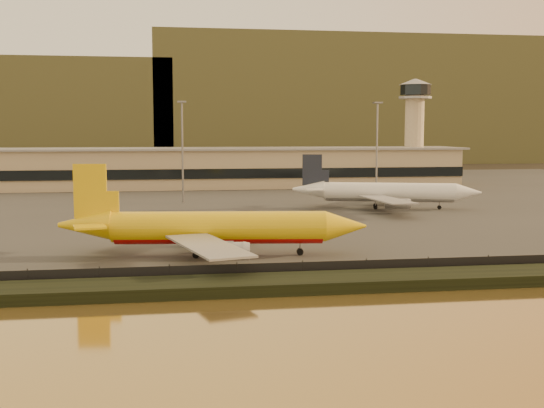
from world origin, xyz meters
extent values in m
plane|color=black|center=(0.00, 0.00, 0.00)|extent=(900.00, 900.00, 0.00)
cube|color=black|center=(0.00, -17.00, 0.70)|extent=(320.00, 7.00, 1.40)
cube|color=#2D2D2D|center=(0.00, 95.00, 0.10)|extent=(320.00, 220.00, 0.20)
cube|color=black|center=(0.00, -13.00, 1.30)|extent=(300.00, 0.05, 2.20)
cube|color=tan|center=(0.00, 125.00, 6.20)|extent=(160.00, 22.00, 12.00)
cube|color=black|center=(0.00, 113.80, 5.20)|extent=(160.00, 0.60, 3.00)
cube|color=gray|center=(0.00, 125.00, 12.50)|extent=(164.00, 24.00, 0.60)
cylinder|color=tan|center=(70.00, 131.00, 15.20)|extent=(6.40, 6.40, 30.00)
cylinder|color=black|center=(70.00, 131.00, 31.95)|extent=(10.40, 10.40, 3.50)
cone|color=gray|center=(70.00, 131.00, 34.70)|extent=(11.20, 11.20, 2.00)
cylinder|color=gray|center=(70.00, 131.00, 29.40)|extent=(11.20, 11.20, 0.80)
cylinder|color=slate|center=(-10.00, 80.00, 12.70)|extent=(0.50, 0.50, 25.00)
cube|color=slate|center=(-10.00, 80.00, 25.40)|extent=(2.20, 2.20, 0.40)
cylinder|color=slate|center=(40.00, 78.00, 12.70)|extent=(0.50, 0.50, 25.00)
cube|color=slate|center=(40.00, 78.00, 25.40)|extent=(2.20, 2.20, 0.40)
cube|color=brown|center=(90.00, 340.00, 35.00)|extent=(220.00, 160.00, 70.00)
cylinder|color=#E2B70B|center=(-6.73, 4.85, 4.42)|extent=(31.09, 8.29, 4.45)
cylinder|color=#BA0A0A|center=(-6.73, 4.85, 3.64)|extent=(30.12, 7.21, 3.47)
cone|color=#E2B70B|center=(11.50, 2.54, 4.42)|extent=(6.50, 5.16, 4.45)
cone|color=#E2B70B|center=(-25.81, 7.28, 4.76)|extent=(8.19, 5.38, 4.45)
cube|color=#E2B70B|center=(-24.96, 7.17, 9.65)|extent=(4.71, 0.95, 7.78)
cube|color=#E2B70B|center=(-23.55, 11.47, 5.09)|extent=(5.67, 5.64, 0.27)
cube|color=#E2B70B|center=(-24.67, 2.65, 5.09)|extent=(4.99, 4.95, 0.27)
cube|color=gray|center=(-6.09, 16.70, 3.64)|extent=(14.62, 19.71, 0.27)
cylinder|color=gray|center=(-4.33, 13.57, 2.42)|extent=(5.40, 3.07, 2.44)
cube|color=gray|center=(-9.07, -6.79, 3.64)|extent=(10.69, 20.12, 0.27)
cylinder|color=gray|center=(-6.59, -4.19, 2.42)|extent=(5.40, 3.07, 2.44)
cylinder|color=black|center=(4.93, 3.37, 0.69)|extent=(1.07, 0.89, 0.98)
cylinder|color=slate|center=(4.93, 3.37, 1.20)|extent=(0.17, 0.17, 2.00)
cylinder|color=black|center=(-10.16, 3.27, 0.69)|extent=(1.07, 0.89, 0.98)
cylinder|color=slate|center=(-10.16, 3.27, 1.20)|extent=(0.17, 0.17, 2.00)
cylinder|color=black|center=(-9.66, 7.24, 0.69)|extent=(1.07, 0.89, 0.98)
cylinder|color=slate|center=(-9.66, 7.24, 1.20)|extent=(0.17, 0.17, 2.00)
cylinder|color=white|center=(36.95, 58.54, 4.16)|extent=(29.97, 12.54, 4.17)
cylinder|color=gray|center=(36.95, 58.54, 3.43)|extent=(28.91, 11.42, 3.25)
cone|color=white|center=(54.14, 53.44, 4.16)|extent=(6.78, 5.66, 4.17)
cone|color=white|center=(18.96, 63.87, 4.47)|extent=(8.38, 6.13, 4.17)
cube|color=black|center=(19.76, 63.64, 9.06)|extent=(4.49, 1.62, 7.30)
cube|color=white|center=(21.74, 67.40, 4.79)|extent=(5.68, 5.63, 0.25)
cube|color=white|center=(19.37, 59.40, 4.79)|extent=(4.27, 4.07, 0.25)
cube|color=gray|center=(39.41, 69.77, 3.43)|extent=(16.26, 18.32, 0.25)
cylinder|color=gray|center=(40.61, 66.48, 2.29)|extent=(5.45, 3.62, 2.29)
cube|color=gray|center=(32.89, 47.78, 3.43)|extent=(7.60, 19.24, 0.25)
cylinder|color=gray|center=(35.69, 49.88, 2.29)|extent=(5.45, 3.62, 2.29)
cylinder|color=black|center=(47.95, 55.28, 0.66)|extent=(1.09, 0.96, 0.92)
cylinder|color=slate|center=(47.95, 55.28, 1.14)|extent=(0.22, 0.22, 1.88)
cylinder|color=black|center=(33.42, 57.63, 0.66)|extent=(1.09, 0.96, 0.92)
cylinder|color=slate|center=(33.42, 57.63, 1.14)|extent=(0.22, 0.22, 1.88)
cylinder|color=black|center=(34.49, 61.23, 0.66)|extent=(1.09, 0.96, 0.92)
cylinder|color=slate|center=(34.49, 61.23, 1.14)|extent=(0.22, 0.22, 1.88)
cube|color=#E2B70B|center=(7.32, 22.34, 1.19)|extent=(4.78, 3.08, 1.98)
cube|color=white|center=(-15.27, 32.80, 1.00)|extent=(3.75, 2.13, 1.59)
camera|label=1|loc=(-14.21, -92.70, 18.25)|focal=45.00mm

